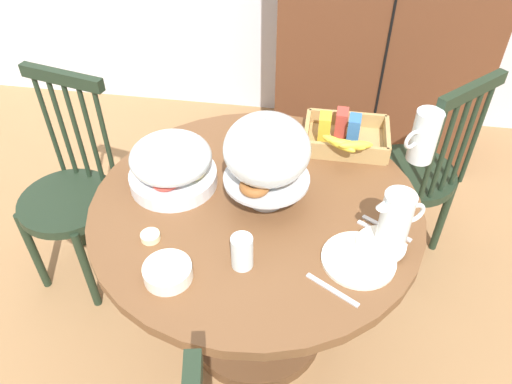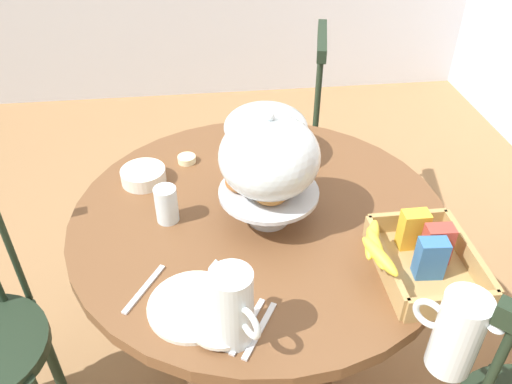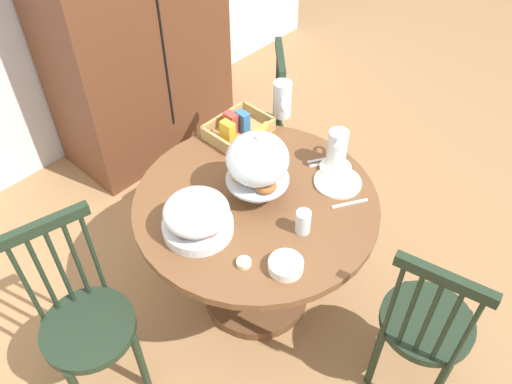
# 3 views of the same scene
# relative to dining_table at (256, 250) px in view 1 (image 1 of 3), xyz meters

# --- Properties ---
(ground_plane) EXTENTS (10.00, 10.00, 0.00)m
(ground_plane) POSITION_rel_dining_table_xyz_m (0.06, -0.03, -0.51)
(ground_plane) COLOR #997047
(dining_table) EXTENTS (1.10, 1.10, 0.74)m
(dining_table) POSITION_rel_dining_table_xyz_m (0.00, 0.00, 0.00)
(dining_table) COLOR brown
(dining_table) RESTS_ON ground_plane
(windsor_chair_near_window) EXTENTS (0.42, 0.41, 0.97)m
(windsor_chair_near_window) POSITION_rel_dining_table_xyz_m (-0.82, 0.22, -0.05)
(windsor_chair_near_window) COLOR #1E2D1E
(windsor_chair_near_window) RESTS_ON ground_plane
(windsor_chair_facing_door) EXTENTS (0.47, 0.47, 0.97)m
(windsor_chair_facing_door) POSITION_rel_dining_table_xyz_m (0.62, 0.59, -0.05)
(windsor_chair_facing_door) COLOR #1E2D1E
(windsor_chair_facing_door) RESTS_ON ground_plane
(pastry_stand_with_dome) EXTENTS (0.28, 0.28, 0.34)m
(pastry_stand_with_dome) POSITION_rel_dining_table_xyz_m (0.03, 0.02, 0.43)
(pastry_stand_with_dome) COLOR silver
(pastry_stand_with_dome) RESTS_ON dining_table
(fruit_platter_covered) EXTENTS (0.30, 0.30, 0.18)m
(fruit_platter_covered) POSITION_rel_dining_table_xyz_m (-0.30, 0.06, 0.32)
(fruit_platter_covered) COLOR silver
(fruit_platter_covered) RESTS_ON dining_table
(orange_juice_pitcher) EXTENTS (0.16, 0.11, 0.20)m
(orange_juice_pitcher) POSITION_rel_dining_table_xyz_m (0.43, -0.11, 0.32)
(orange_juice_pitcher) COLOR silver
(orange_juice_pitcher) RESTS_ON dining_table
(milk_pitcher) EXTENTS (0.15, 0.14, 0.20)m
(milk_pitcher) POSITION_rel_dining_table_xyz_m (0.55, 0.33, 0.33)
(milk_pitcher) COLOR silver
(milk_pitcher) RESTS_ON dining_table
(cereal_basket) EXTENTS (0.32, 0.30, 0.12)m
(cereal_basket) POSITION_rel_dining_table_xyz_m (0.28, 0.37, 0.28)
(cereal_basket) COLOR tan
(cereal_basket) RESTS_ON dining_table
(china_plate_large) EXTENTS (0.22, 0.22, 0.01)m
(china_plate_large) POSITION_rel_dining_table_xyz_m (0.34, -0.20, 0.24)
(china_plate_large) COLOR white
(china_plate_large) RESTS_ON dining_table
(china_plate_small) EXTENTS (0.15, 0.15, 0.01)m
(china_plate_small) POSITION_rel_dining_table_xyz_m (0.40, -0.14, 0.25)
(china_plate_small) COLOR white
(china_plate_small) RESTS_ON china_plate_large
(cereal_bowl) EXTENTS (0.14, 0.14, 0.04)m
(cereal_bowl) POSITION_rel_dining_table_xyz_m (-0.20, -0.35, 0.26)
(cereal_bowl) COLOR white
(cereal_bowl) RESTS_ON dining_table
(drinking_glass) EXTENTS (0.06, 0.06, 0.11)m
(drinking_glass) POSITION_rel_dining_table_xyz_m (0.00, -0.27, 0.29)
(drinking_glass) COLOR silver
(drinking_glass) RESTS_ON dining_table
(butter_dish) EXTENTS (0.06, 0.06, 0.02)m
(butter_dish) POSITION_rel_dining_table_xyz_m (-0.29, -0.21, 0.25)
(butter_dish) COLOR beige
(butter_dish) RESTS_ON dining_table
(table_knife) EXTENTS (0.15, 0.10, 0.01)m
(table_knife) POSITION_rel_dining_table_xyz_m (0.41, -0.08, 0.24)
(table_knife) COLOR silver
(table_knife) RESTS_ON dining_table
(dinner_fork) EXTENTS (0.15, 0.10, 0.01)m
(dinner_fork) POSITION_rel_dining_table_xyz_m (0.42, -0.05, 0.24)
(dinner_fork) COLOR silver
(dinner_fork) RESTS_ON dining_table
(soup_spoon) EXTENTS (0.15, 0.10, 0.01)m
(soup_spoon) POSITION_rel_dining_table_xyz_m (0.27, -0.32, 0.24)
(soup_spoon) COLOR silver
(soup_spoon) RESTS_ON dining_table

